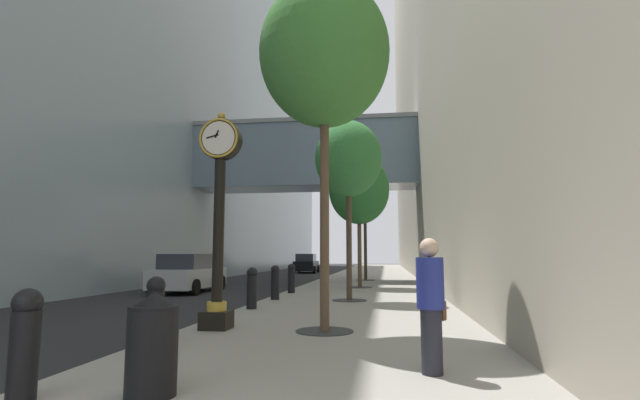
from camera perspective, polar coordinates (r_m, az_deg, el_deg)
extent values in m
plane|color=#262628|center=(28.81, 0.02, -9.88)|extent=(110.00, 110.00, 0.00)
cube|color=#9E998E|center=(31.54, 6.19, -9.44)|extent=(5.91, 80.00, 0.14)
cube|color=#93A8B7|center=(37.78, -18.03, 14.69)|extent=(9.00, 80.00, 30.33)
cube|color=slate|center=(28.53, -1.69, 5.13)|extent=(13.86, 3.20, 3.75)
cube|color=gray|center=(29.01, -1.68, 8.99)|extent=(13.86, 3.40, 0.24)
cube|color=black|center=(9.65, -12.57, -14.13)|extent=(0.55, 0.55, 0.35)
cylinder|color=gold|center=(9.62, -12.53, -12.57)|extent=(0.39, 0.38, 0.18)
cylinder|color=black|center=(9.58, -12.30, -3.53)|extent=(0.22, 0.22, 2.85)
cylinder|color=black|center=(9.85, -12.03, 7.24)|extent=(0.84, 0.28, 0.84)
torus|color=gold|center=(9.71, -12.34, 7.45)|extent=(0.82, 0.05, 0.82)
cylinder|color=white|center=(9.72, -12.33, 7.44)|extent=(0.69, 0.01, 0.69)
cylinder|color=white|center=(9.99, -11.73, 7.04)|extent=(0.69, 0.01, 0.69)
sphere|color=gold|center=(9.98, -11.96, 9.98)|extent=(0.16, 0.16, 0.16)
cube|color=black|center=(9.74, -12.51, 7.88)|extent=(0.09, 0.01, 0.17)
cube|color=black|center=(9.76, -13.04, 7.58)|extent=(0.26, 0.01, 0.09)
cylinder|color=black|center=(5.73, -32.50, -15.76)|extent=(0.28, 0.28, 0.89)
sphere|color=black|center=(5.66, -32.16, -10.58)|extent=(0.29, 0.29, 0.29)
cylinder|color=black|center=(7.95, -19.57, -13.58)|extent=(0.28, 0.28, 0.89)
sphere|color=black|center=(7.91, -19.42, -9.83)|extent=(0.29, 0.29, 0.29)
cylinder|color=black|center=(12.93, -8.35, -11.10)|extent=(0.28, 0.28, 0.89)
sphere|color=black|center=(12.90, -8.31, -8.79)|extent=(0.29, 0.29, 0.29)
cylinder|color=black|center=(15.51, -5.52, -10.39)|extent=(0.28, 0.28, 0.89)
sphere|color=black|center=(15.49, -5.50, -8.47)|extent=(0.29, 0.29, 0.29)
cylinder|color=black|center=(18.12, -3.51, -9.88)|extent=(0.28, 0.28, 0.89)
sphere|color=black|center=(18.10, -3.50, -8.23)|extent=(0.29, 0.29, 0.29)
cylinder|color=#333335|center=(9.15, 0.57, -15.75)|extent=(1.10, 1.10, 0.02)
cylinder|color=brown|center=(9.07, 0.56, -1.56)|extent=(0.18, 0.18, 4.52)
ellipsoid|color=#428438|center=(9.91, 0.53, 17.50)|extent=(2.63, 2.63, 3.03)
cylinder|color=#333335|center=(15.14, 3.62, -12.15)|extent=(1.10, 1.10, 0.02)
cylinder|color=#4C3D2D|center=(15.08, 3.57, -5.04)|extent=(0.18, 0.18, 3.77)
ellipsoid|color=#387F3D|center=(15.40, 3.50, 5.08)|extent=(2.19, 2.19, 2.52)
cylinder|color=#333335|center=(21.18, 4.91, -10.59)|extent=(1.10, 1.10, 0.02)
cylinder|color=brown|center=(21.13, 4.87, -6.04)|extent=(0.18, 0.18, 3.38)
ellipsoid|color=#2D7033|center=(21.33, 4.79, 1.28)|extent=(2.75, 2.75, 3.16)
cylinder|color=#333335|center=(27.23, 5.62, -9.71)|extent=(1.10, 1.10, 0.02)
cylinder|color=#4C3D2D|center=(27.20, 5.57, -5.19)|extent=(0.18, 0.18, 4.31)
ellipsoid|color=#23602D|center=(27.47, 5.50, 1.49)|extent=(2.78, 2.78, 3.20)
cylinder|color=black|center=(5.36, -19.86, -16.92)|extent=(0.52, 0.52, 0.92)
cone|color=black|center=(5.29, -19.63, -11.49)|extent=(0.53, 0.53, 0.16)
cylinder|color=#23232D|center=(6.12, 13.50, -16.46)|extent=(0.35, 0.35, 0.78)
cylinder|color=navy|center=(6.04, 13.32, -9.84)|extent=(0.46, 0.46, 0.63)
sphere|color=beige|center=(6.03, 13.20, -5.70)|extent=(0.24, 0.24, 0.24)
cube|color=brown|center=(6.27, 14.15, -12.95)|extent=(0.23, 0.20, 0.24)
cube|color=black|center=(41.79, -1.66, -8.04)|extent=(1.90, 4.61, 0.81)
cube|color=#282D38|center=(41.56, -1.70, -7.06)|extent=(1.62, 2.60, 0.66)
cylinder|color=black|center=(43.46, -2.54, -8.39)|extent=(0.24, 0.65, 0.64)
cylinder|color=black|center=(43.23, -0.24, -8.40)|extent=(0.24, 0.65, 0.64)
cylinder|color=black|center=(40.40, -3.20, -8.51)|extent=(0.24, 0.65, 0.64)
cylinder|color=black|center=(40.16, -0.72, -8.53)|extent=(0.24, 0.65, 0.64)
cube|color=#B7BABF|center=(20.96, -15.74, -9.14)|extent=(1.84, 4.39, 0.78)
cube|color=#282D38|center=(20.74, -15.92, -7.26)|extent=(1.61, 2.46, 0.64)
cylinder|color=black|center=(22.70, -16.38, -9.65)|extent=(0.22, 0.64, 0.64)
cylinder|color=black|center=(22.03, -12.00, -9.87)|extent=(0.22, 0.64, 0.64)
cylinder|color=black|center=(20.02, -19.90, -9.95)|extent=(0.22, 0.64, 0.64)
cylinder|color=black|center=(19.25, -15.03, -10.27)|extent=(0.22, 0.64, 0.64)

